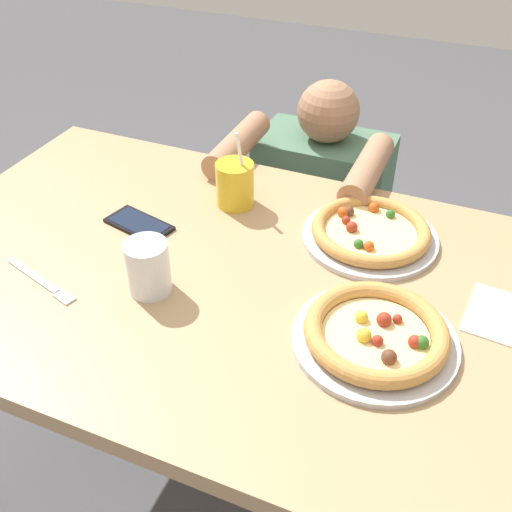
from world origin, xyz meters
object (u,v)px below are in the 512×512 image
at_px(cell_phone, 139,224).
at_px(diner_seated, 318,233).
at_px(pizza_near, 376,335).
at_px(fork, 43,282).
at_px(drink_cup_colored, 235,184).
at_px(water_cup_clear, 148,267).
at_px(pizza_far, 370,232).

xyz_separation_m(cell_phone, diner_seated, (0.24, 0.60, -0.35)).
distance_m(pizza_near, fork, 0.64).
relative_size(drink_cup_colored, water_cup_clear, 1.71).
xyz_separation_m(pizza_far, fork, (-0.55, -0.39, -0.02)).
bearing_deg(diner_seated, pizza_near, -66.51).
bearing_deg(pizza_near, diner_seated, 113.49).
height_order(pizza_near, diner_seated, diner_seated).
distance_m(pizza_near, drink_cup_colored, 0.51).
xyz_separation_m(pizza_near, diner_seated, (-0.32, 0.74, -0.37)).
height_order(fork, cell_phone, cell_phone).
relative_size(drink_cup_colored, diner_seated, 0.20).
relative_size(water_cup_clear, cell_phone, 0.66).
distance_m(drink_cup_colored, fork, 0.47).
relative_size(pizza_far, drink_cup_colored, 1.57).
height_order(pizza_far, drink_cup_colored, drink_cup_colored).
height_order(water_cup_clear, cell_phone, water_cup_clear).
height_order(drink_cup_colored, fork, drink_cup_colored).
relative_size(pizza_far, water_cup_clear, 2.69).
bearing_deg(fork, drink_cup_colored, 60.74).
distance_m(fork, cell_phone, 0.25).
bearing_deg(pizza_far, cell_phone, -162.95).
distance_m(cell_phone, diner_seated, 0.73).
bearing_deg(water_cup_clear, cell_phone, 127.60).
relative_size(pizza_near, pizza_far, 1.00).
relative_size(pizza_near, drink_cup_colored, 1.58).
bearing_deg(diner_seated, fork, -110.38).
relative_size(water_cup_clear, fork, 0.54).
distance_m(pizza_far, fork, 0.67).
bearing_deg(pizza_far, pizza_near, -73.92).
distance_m(pizza_far, drink_cup_colored, 0.32).
relative_size(pizza_near, fork, 1.45).
height_order(cell_phone, diner_seated, diner_seated).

